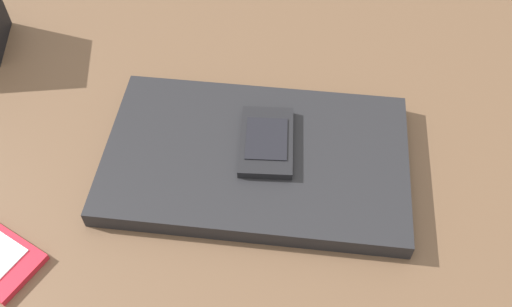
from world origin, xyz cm
name	(u,v)px	position (x,y,z in cm)	size (l,w,h in cm)	color
desk_surface	(221,165)	(0.00, 0.00, 1.50)	(120.00, 80.00, 3.00)	brown
laptop_closed	(256,158)	(-4.25, 1.14, 4.14)	(35.72, 21.80, 2.27)	black
cell_phone_on_laptop	(267,143)	(-5.57, 0.20, 5.79)	(7.35, 10.91, 1.11)	black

